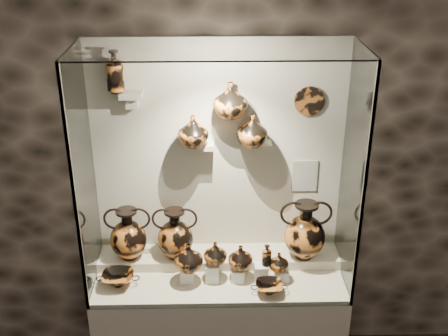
{
  "coord_description": "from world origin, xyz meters",
  "views": [
    {
      "loc": [
        -0.04,
        -0.99,
        3.13
      ],
      "look_at": [
        0.03,
        2.23,
        1.62
      ],
      "focal_mm": 45.0,
      "sensor_mm": 36.0,
      "label": 1
    }
  ],
  "objects_px": {
    "jug_e": "(279,262)",
    "lekythos_small": "(267,254)",
    "jug_a": "(189,257)",
    "ovoid_vase_b": "(230,100)",
    "lekythos_tall": "(115,70)",
    "amphora_mid": "(175,233)",
    "jug_c": "(240,257)",
    "amphora_left": "(128,234)",
    "amphora_right": "(305,230)",
    "kylix_left": "(118,278)",
    "ovoid_vase_a": "(193,131)",
    "jug_b": "(215,253)",
    "kylix_right": "(269,287)",
    "ovoid_vase_c": "(252,130)"
  },
  "relations": [
    {
      "from": "ovoid_vase_a",
      "to": "kylix_left",
      "type": "bearing_deg",
      "value": -141.99
    },
    {
      "from": "jug_a",
      "to": "ovoid_vase_c",
      "type": "distance_m",
      "value": 0.93
    },
    {
      "from": "amphora_left",
      "to": "ovoid_vase_c",
      "type": "height_order",
      "value": "ovoid_vase_c"
    },
    {
      "from": "jug_a",
      "to": "lekythos_tall",
      "type": "distance_m",
      "value": 1.3
    },
    {
      "from": "amphora_mid",
      "to": "kylix_right",
      "type": "height_order",
      "value": "amphora_mid"
    },
    {
      "from": "jug_a",
      "to": "kylix_right",
      "type": "bearing_deg",
      "value": -6.44
    },
    {
      "from": "jug_b",
      "to": "ovoid_vase_a",
      "type": "relative_size",
      "value": 0.78
    },
    {
      "from": "jug_b",
      "to": "amphora_mid",
      "type": "bearing_deg",
      "value": 149.93
    },
    {
      "from": "amphora_right",
      "to": "ovoid_vase_c",
      "type": "bearing_deg",
      "value": -169.78
    },
    {
      "from": "amphora_left",
      "to": "ovoid_vase_a",
      "type": "bearing_deg",
      "value": -14.75
    },
    {
      "from": "kylix_left",
      "to": "kylix_right",
      "type": "height_order",
      "value": "kylix_left"
    },
    {
      "from": "kylix_left",
      "to": "ovoid_vase_b",
      "type": "bearing_deg",
      "value": 29.78
    },
    {
      "from": "amphora_mid",
      "to": "jug_a",
      "type": "relative_size",
      "value": 1.87
    },
    {
      "from": "lekythos_small",
      "to": "jug_c",
      "type": "bearing_deg",
      "value": -162.3
    },
    {
      "from": "jug_c",
      "to": "lekythos_tall",
      "type": "distance_m",
      "value": 1.46
    },
    {
      "from": "jug_c",
      "to": "lekythos_small",
      "type": "relative_size",
      "value": 0.99
    },
    {
      "from": "jug_e",
      "to": "lekythos_tall",
      "type": "relative_size",
      "value": 0.46
    },
    {
      "from": "jug_b",
      "to": "lekythos_tall",
      "type": "bearing_deg",
      "value": 159.29
    },
    {
      "from": "kylix_left",
      "to": "ovoid_vase_c",
      "type": "bearing_deg",
      "value": 27.37
    },
    {
      "from": "ovoid_vase_c",
      "to": "kylix_right",
      "type": "bearing_deg",
      "value": -87.26
    },
    {
      "from": "jug_a",
      "to": "kylix_left",
      "type": "distance_m",
      "value": 0.49
    },
    {
      "from": "amphora_left",
      "to": "amphora_mid",
      "type": "distance_m",
      "value": 0.32
    },
    {
      "from": "amphora_left",
      "to": "jug_a",
      "type": "bearing_deg",
      "value": -47.04
    },
    {
      "from": "jug_a",
      "to": "lekythos_tall",
      "type": "xyz_separation_m",
      "value": [
        -0.43,
        0.3,
        1.19
      ]
    },
    {
      "from": "kylix_right",
      "to": "ovoid_vase_b",
      "type": "relative_size",
      "value": 1.01
    },
    {
      "from": "jug_e",
      "to": "lekythos_small",
      "type": "relative_size",
      "value": 0.79
    },
    {
      "from": "amphora_mid",
      "to": "jug_c",
      "type": "xyz_separation_m",
      "value": [
        0.44,
        -0.18,
        -0.08
      ]
    },
    {
      "from": "lekythos_tall",
      "to": "jug_a",
      "type": "bearing_deg",
      "value": -56.73
    },
    {
      "from": "lekythos_small",
      "to": "ovoid_vase_c",
      "type": "height_order",
      "value": "ovoid_vase_c"
    },
    {
      "from": "jug_b",
      "to": "ovoid_vase_c",
      "type": "xyz_separation_m",
      "value": [
        0.24,
        0.23,
        0.78
      ]
    },
    {
      "from": "amphora_mid",
      "to": "jug_e",
      "type": "distance_m",
      "value": 0.73
    },
    {
      "from": "amphora_left",
      "to": "jug_a",
      "type": "xyz_separation_m",
      "value": [
        0.42,
        -0.2,
        -0.06
      ]
    },
    {
      "from": "jug_a",
      "to": "ovoid_vase_b",
      "type": "xyz_separation_m",
      "value": [
        0.28,
        0.25,
        1.0
      ]
    },
    {
      "from": "amphora_right",
      "to": "jug_a",
      "type": "height_order",
      "value": "amphora_right"
    },
    {
      "from": "amphora_right",
      "to": "jug_e",
      "type": "bearing_deg",
      "value": -117.08
    },
    {
      "from": "ovoid_vase_c",
      "to": "ovoid_vase_b",
      "type": "bearing_deg",
      "value": 170.57
    },
    {
      "from": "jug_e",
      "to": "ovoid_vase_b",
      "type": "xyz_separation_m",
      "value": [
        -0.32,
        0.24,
        1.05
      ]
    },
    {
      "from": "amphora_mid",
      "to": "lekythos_small",
      "type": "relative_size",
      "value": 2.13
    },
    {
      "from": "ovoid_vase_b",
      "to": "lekythos_tall",
      "type": "bearing_deg",
      "value": -173.36
    },
    {
      "from": "jug_a",
      "to": "jug_b",
      "type": "distance_m",
      "value": 0.18
    },
    {
      "from": "amphora_mid",
      "to": "ovoid_vase_b",
      "type": "relative_size",
      "value": 1.63
    },
    {
      "from": "lekythos_small",
      "to": "amphora_right",
      "type": "bearing_deg",
      "value": 54.03
    },
    {
      "from": "lekythos_tall",
      "to": "amphora_left",
      "type": "bearing_deg",
      "value": -104.45
    },
    {
      "from": "lekythos_small",
      "to": "ovoid_vase_a",
      "type": "height_order",
      "value": "ovoid_vase_a"
    },
    {
      "from": "jug_b",
      "to": "lekythos_tall",
      "type": "xyz_separation_m",
      "value": [
        -0.61,
        0.27,
        1.17
      ]
    },
    {
      "from": "jug_c",
      "to": "kylix_right",
      "type": "distance_m",
      "value": 0.27
    },
    {
      "from": "amphora_left",
      "to": "lekythos_small",
      "type": "xyz_separation_m",
      "value": [
        0.94,
        -0.19,
        -0.05
      ]
    },
    {
      "from": "amphora_right",
      "to": "jug_b",
      "type": "relative_size",
      "value": 2.62
    },
    {
      "from": "jug_b",
      "to": "jug_e",
      "type": "distance_m",
      "value": 0.43
    },
    {
      "from": "jug_e",
      "to": "ovoid_vase_a",
      "type": "xyz_separation_m",
      "value": [
        -0.56,
        0.25,
        0.84
      ]
    }
  ]
}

